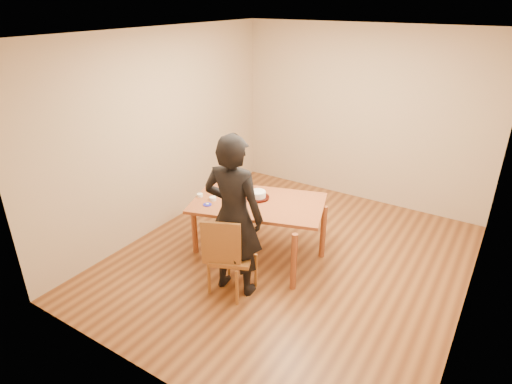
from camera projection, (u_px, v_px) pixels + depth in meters
The scene contains 16 objects.
room_shell at pixel (307, 151), 5.11m from camera, with size 4.00×4.50×2.70m.
dining_table at pixel (258, 203), 5.23m from camera, with size 1.59×0.94×0.04m, color brown.
dining_chair at pixel (232, 256), 4.68m from camera, with size 0.44×0.44×0.04m, color brown.
cake_plate at pixel (258, 197), 5.31m from camera, with size 0.29×0.29×0.02m, color red.
cake at pixel (258, 194), 5.29m from camera, with size 0.20×0.20×0.06m, color white.
frosting_dome at pixel (258, 191), 5.27m from camera, with size 0.20×0.20×0.03m, color white.
frosting_tub at pixel (233, 205), 5.05m from camera, with size 0.09×0.09×0.08m, color white.
frosting_lid at pixel (207, 205), 5.14m from camera, with size 0.10×0.10×0.01m, color #1A19A3.
frosting_dollop at pixel (207, 204), 5.13m from camera, with size 0.04×0.04×0.02m, color white.
ramekin_green at pixel (213, 199), 5.26m from camera, with size 0.08×0.08×0.04m, color white.
ramekin_yellow at pixel (227, 193), 5.41m from camera, with size 0.09×0.09×0.04m, color white.
ramekin_multi at pixel (200, 195), 5.35m from camera, with size 0.08×0.08×0.04m, color white.
candy_box_pink at pixel (229, 183), 5.72m from camera, with size 0.12×0.06×0.02m, color #D63295.
candy_box_green at pixel (228, 181), 5.71m from camera, with size 0.14×0.07×0.02m, color #39991C.
spatula at pixel (227, 215), 4.90m from camera, with size 0.16×0.01×0.01m, color black.
person at pixel (234, 216), 4.52m from camera, with size 0.67×0.44×1.84m, color black.
Camera 1 is at (2.08, -4.08, 3.05)m, focal length 30.00 mm.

